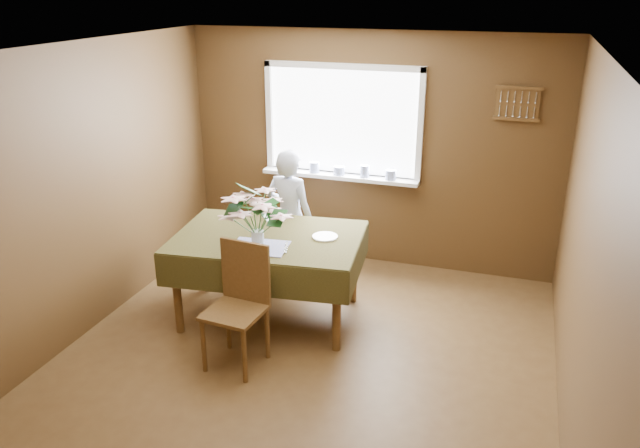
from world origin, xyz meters
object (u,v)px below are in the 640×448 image
(chair_far, at_px, (288,232))
(chair_near, at_px, (240,300))
(flower_bouquet, at_px, (257,212))
(seated_woman, at_px, (290,217))
(dining_table, at_px, (268,246))

(chair_far, height_order, chair_near, chair_near)
(chair_far, height_order, flower_bouquet, flower_bouquet)
(seated_woman, bearing_deg, chair_near, 103.94)
(dining_table, relative_size, flower_bouquet, 3.24)
(dining_table, xyz_separation_m, seated_woman, (-0.08, 0.76, -0.00))
(dining_table, relative_size, chair_near, 1.76)
(chair_far, xyz_separation_m, seated_woman, (0.06, -0.11, 0.22))
(chair_far, xyz_separation_m, flower_bouquet, (0.15, -1.11, 0.63))
(dining_table, distance_m, seated_woman, 0.77)
(dining_table, height_order, chair_far, chair_far)
(dining_table, xyz_separation_m, chair_far, (-0.14, 0.88, -0.22))
(chair_near, bearing_deg, dining_table, 99.61)
(dining_table, distance_m, chair_far, 0.92)
(seated_woman, bearing_deg, flower_bouquet, 103.67)
(chair_far, relative_size, chair_near, 0.88)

